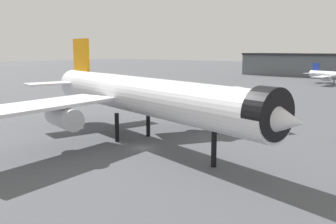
# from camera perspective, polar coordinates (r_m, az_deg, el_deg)

# --- Properties ---
(ground) EXTENTS (900.00, 900.00, 0.00)m
(ground) POSITION_cam_1_polar(r_m,az_deg,el_deg) (69.41, -3.71, -5.39)
(ground) COLOR #4C4F54
(airliner_near_gate) EXTENTS (69.06, 61.50, 20.12)m
(airliner_near_gate) POSITION_cam_1_polar(r_m,az_deg,el_deg) (72.63, -4.19, 2.40)
(airliner_near_gate) COLOR white
(airliner_near_gate) RESTS_ON ground
(traffic_cone_near_nose) EXTENTS (0.64, 0.64, 0.79)m
(traffic_cone_near_nose) POSITION_cam_1_polar(r_m,az_deg,el_deg) (112.37, -4.11, 0.54)
(traffic_cone_near_nose) COLOR #F2600C
(traffic_cone_near_nose) RESTS_ON ground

